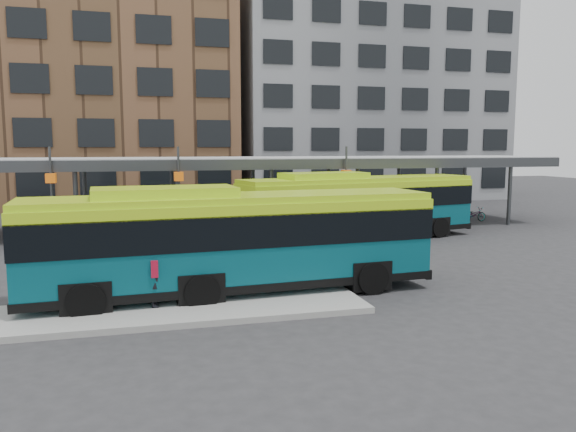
% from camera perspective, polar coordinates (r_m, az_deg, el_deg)
% --- Properties ---
extents(ground, '(120.00, 120.00, 0.00)m').
position_cam_1_polar(ground, '(20.28, -0.29, -6.61)').
color(ground, '#28282B').
rests_on(ground, ground).
extents(boarding_island, '(14.00, 3.00, 0.18)m').
position_cam_1_polar(boarding_island, '(16.74, -16.31, -9.55)').
color(boarding_island, gray).
rests_on(boarding_island, ground).
extents(canopy, '(40.00, 6.53, 4.80)m').
position_cam_1_polar(canopy, '(32.32, -6.24, 5.45)').
color(canopy, '#999B9E').
rests_on(canopy, ground).
extents(building_brick, '(26.00, 14.00, 22.00)m').
position_cam_1_polar(building_brick, '(51.67, -21.07, 13.50)').
color(building_brick, brown).
rests_on(building_brick, ground).
extents(building_grey, '(24.00, 14.00, 20.00)m').
position_cam_1_polar(building_grey, '(55.46, 7.47, 12.40)').
color(building_grey, slate).
rests_on(building_grey, ground).
extents(bus_front, '(13.08, 3.56, 3.57)m').
position_cam_1_polar(bus_front, '(18.08, -5.68, -2.32)').
color(bus_front, '#074A56').
rests_on(bus_front, ground).
extents(bus_rear, '(13.05, 5.20, 3.52)m').
position_cam_1_polar(bus_rear, '(29.06, 7.17, 1.16)').
color(bus_rear, '#074A56').
rests_on(bus_rear, ground).
extents(pedestrian, '(0.47, 0.70, 1.83)m').
position_cam_1_polar(pedestrian, '(16.77, -13.46, -5.83)').
color(pedestrian, black).
rests_on(pedestrian, boarding_island).
extents(bike_rack, '(6.46, 1.42, 1.07)m').
position_cam_1_polar(bike_rack, '(36.32, 15.03, 0.01)').
color(bike_rack, slate).
rests_on(bike_rack, ground).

